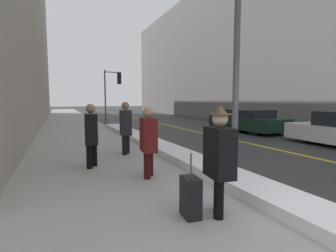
{
  "coord_description": "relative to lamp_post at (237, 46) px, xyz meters",
  "views": [
    {
      "loc": [
        -2.99,
        -2.16,
        1.7
      ],
      "look_at": [
        -0.4,
        4.0,
        1.05
      ],
      "focal_mm": 28.0,
      "sensor_mm": 36.0,
      "label": 1
    }
  ],
  "objects": [
    {
      "name": "lamp_post",
      "position": [
        0.0,
        0.0,
        0.0
      ],
      "size": [
        0.28,
        0.28,
        4.52
      ],
      "color": "#515156",
      "rests_on": "ground"
    },
    {
      "name": "pedestrian_with_shoulder_bag",
      "position": [
        -1.36,
        1.23,
        -1.87
      ],
      "size": [
        0.35,
        0.73,
        1.57
      ],
      "rotation": [
        0.0,
        0.0,
        -1.67
      ],
      "color": "#340C0C",
      "rests_on": "ground"
    },
    {
      "name": "parked_car_dark_green",
      "position": [
        6.44,
        7.42,
        -2.14
      ],
      "size": [
        2.08,
        4.7,
        1.21
      ],
      "rotation": [
        0.0,
        0.0,
        1.62
      ],
      "color": "black",
      "rests_on": "ground"
    },
    {
      "name": "road_centre_stripe",
      "position": [
        3.82,
        12.99,
        -2.73
      ],
      "size": [
        0.16,
        80.0,
        0.0
      ],
      "color": "gold",
      "rests_on": "ground"
    },
    {
      "name": "building_facade_right",
      "position": [
        12.82,
        19.99,
        3.66
      ],
      "size": [
        6.0,
        36.0,
        12.79
      ],
      "color": "slate",
      "rests_on": "ground"
    },
    {
      "name": "rolling_suitcase",
      "position": [
        -1.44,
        -0.91,
        -2.43
      ],
      "size": [
        0.25,
        0.38,
        0.95
      ],
      "rotation": [
        0.0,
        0.0,
        -1.67
      ],
      "color": "black",
      "rests_on": "ground"
    },
    {
      "name": "pedestrian_in_fedora",
      "position": [
        -1.03,
        -1.01,
        -1.84
      ],
      "size": [
        0.35,
        0.53,
        1.64
      ],
      "rotation": [
        0.0,
        0.0,
        -1.67
      ],
      "color": "black",
      "rests_on": "ground"
    },
    {
      "name": "sidewalk_slab",
      "position": [
        -2.18,
        12.99,
        -2.73
      ],
      "size": [
        4.0,
        80.0,
        0.01
      ],
      "color": "#9E9B93",
      "rests_on": "ground"
    },
    {
      "name": "ground_plane",
      "position": [
        -0.18,
        -2.01,
        -2.73
      ],
      "size": [
        160.0,
        160.0,
        0.0
      ],
      "primitive_type": "plane",
      "color": "#2D2D30"
    },
    {
      "name": "snow_bank_curb",
      "position": [
        0.09,
        4.66,
        -2.63
      ],
      "size": [
        0.88,
        16.2,
        0.21
      ],
      "color": "white",
      "rests_on": "ground"
    },
    {
      "name": "traffic_light_near",
      "position": [
        0.91,
        16.47,
        0.2
      ],
      "size": [
        1.31,
        0.32,
        4.05
      ],
      "rotation": [
        0.0,
        0.0,
        -0.06
      ],
      "color": "#515156",
      "rests_on": "ground"
    },
    {
      "name": "pedestrian_in_glasses",
      "position": [
        -2.41,
        2.61,
        -1.84
      ],
      "size": [
        0.36,
        0.75,
        1.62
      ],
      "rotation": [
        0.0,
        0.0,
        -1.67
      ],
      "color": "black",
      "rests_on": "ground"
    },
    {
      "name": "pedestrian_nearside",
      "position": [
        -1.22,
        3.9,
        -1.81
      ],
      "size": [
        0.37,
        0.57,
        1.66
      ],
      "rotation": [
        0.0,
        0.0,
        -1.67
      ],
      "color": "black",
      "rests_on": "ground"
    }
  ]
}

